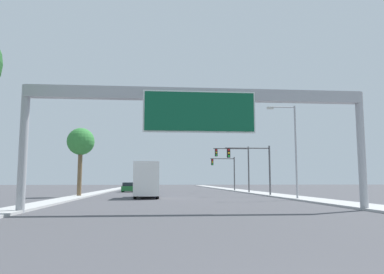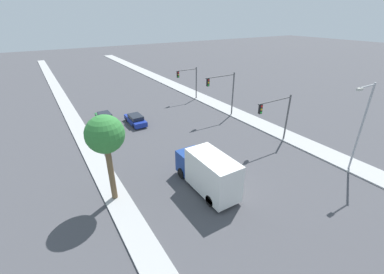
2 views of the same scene
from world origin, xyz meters
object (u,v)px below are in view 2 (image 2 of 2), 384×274
(traffic_light_mid_block, at_px, (225,88))
(street_lamp_right, at_px, (361,122))
(traffic_light_near_intersection, at_px, (278,112))
(traffic_light_far_intersection, at_px, (190,79))
(truck_box_primary, at_px, (208,172))
(car_far_left, at_px, (105,118))
(car_mid_center, at_px, (136,120))
(palm_tree_background, at_px, (105,136))

(traffic_light_mid_block, xyz_separation_m, street_lamp_right, (1.35, -18.04, 0.76))
(traffic_light_near_intersection, bearing_deg, traffic_light_mid_block, 89.01)
(traffic_light_mid_block, relative_size, traffic_light_far_intersection, 1.15)
(truck_box_primary, height_order, traffic_light_far_intersection, traffic_light_far_intersection)
(car_far_left, relative_size, car_mid_center, 0.95)
(palm_tree_background, bearing_deg, street_lamp_right, -20.71)
(truck_box_primary, xyz_separation_m, palm_tree_background, (-7.36, 3.02, 4.07))
(palm_tree_background, xyz_separation_m, street_lamp_right, (20.87, -7.89, -0.68))
(traffic_light_near_intersection, relative_size, traffic_light_mid_block, 0.88)
(car_mid_center, xyz_separation_m, street_lamp_right, (13.51, -22.45, 4.54))
(car_mid_center, distance_m, traffic_light_near_intersection, 19.03)
(car_far_left, relative_size, truck_box_primary, 0.62)
(traffic_light_far_intersection, bearing_deg, truck_box_primary, -118.14)
(truck_box_primary, bearing_deg, palm_tree_background, 157.66)
(car_far_left, bearing_deg, car_mid_center, -39.01)
(traffic_light_mid_block, bearing_deg, street_lamp_right, -85.72)
(car_mid_center, relative_size, traffic_light_mid_block, 0.70)
(car_far_left, distance_m, truck_box_primary, 20.74)
(car_mid_center, height_order, truck_box_primary, truck_box_primary)
(car_mid_center, distance_m, truck_box_primary, 17.62)
(car_mid_center, distance_m, street_lamp_right, 26.59)
(traffic_light_near_intersection, xyz_separation_m, traffic_light_mid_block, (0.17, 10.00, 0.48))
(car_mid_center, bearing_deg, truck_box_primary, -90.00)
(car_mid_center, bearing_deg, car_far_left, 140.99)
(truck_box_primary, bearing_deg, car_far_left, 99.73)
(traffic_light_near_intersection, bearing_deg, palm_tree_background, -179.54)
(car_mid_center, height_order, street_lamp_right, street_lamp_right)
(palm_tree_background, bearing_deg, traffic_light_far_intersection, 45.58)
(car_far_left, xyz_separation_m, car_mid_center, (3.50, -2.83, -0.04))
(street_lamp_right, bearing_deg, traffic_light_near_intersection, 100.72)
(traffic_light_mid_block, height_order, street_lamp_right, street_lamp_right)
(traffic_light_near_intersection, relative_size, palm_tree_background, 0.77)
(street_lamp_right, bearing_deg, traffic_light_far_intersection, 92.28)
(car_far_left, relative_size, traffic_light_far_intersection, 0.77)
(traffic_light_mid_block, bearing_deg, traffic_light_near_intersection, -90.99)
(traffic_light_far_intersection, bearing_deg, palm_tree_background, -134.42)
(traffic_light_mid_block, xyz_separation_m, palm_tree_background, (-19.52, -10.16, 1.44))
(car_far_left, relative_size, traffic_light_near_intersection, 0.76)
(street_lamp_right, bearing_deg, traffic_light_mid_block, 94.28)
(car_mid_center, xyz_separation_m, traffic_light_far_intersection, (12.40, 5.60, 3.19))
(truck_box_primary, xyz_separation_m, traffic_light_mid_block, (12.16, 13.18, 2.63))
(truck_box_primary, distance_m, traffic_light_far_intersection, 26.36)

